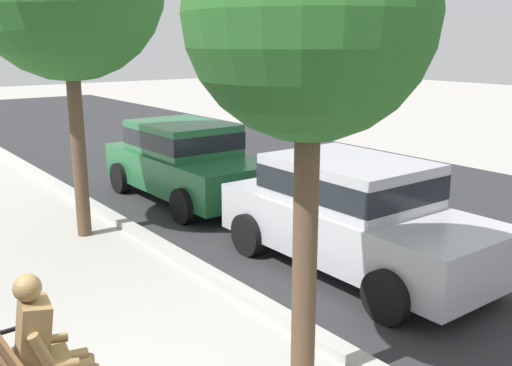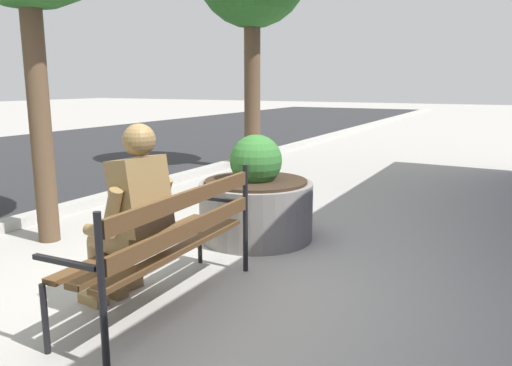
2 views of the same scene
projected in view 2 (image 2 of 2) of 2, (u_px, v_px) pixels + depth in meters
name	position (u px, v px, depth m)	size (l,w,h in m)	color
ground_plane	(194.00, 297.00, 3.88)	(80.00, 80.00, 0.00)	#ADA8A0
park_bench	(170.00, 236.00, 3.62)	(1.81, 0.58, 0.95)	brown
bronze_statue_seated	(130.00, 222.00, 3.53)	(0.72, 0.79, 1.37)	olive
concrete_planter	(256.00, 202.00, 5.30)	(1.20, 1.20, 1.11)	gray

